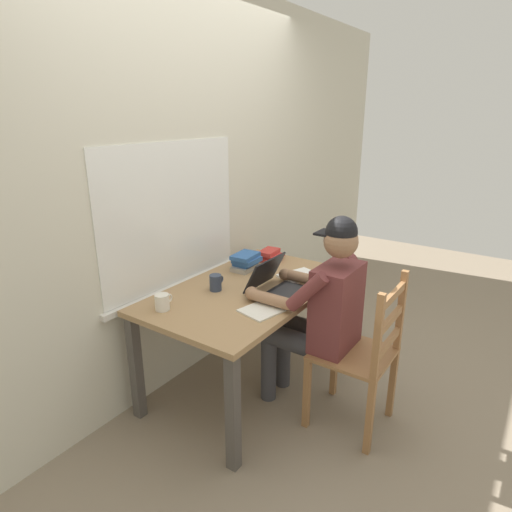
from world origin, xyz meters
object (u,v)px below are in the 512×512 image
object	(u,v)px
desk	(249,300)
book_stack_main	(246,261)
book_stack_side	(270,255)
seated_person	(320,307)
computer_mouse	(304,278)
coffee_mug_dark	(216,282)
wooden_chair	(362,355)
coffee_mug_white	(163,302)
laptop	(278,285)

from	to	relation	value
desk	book_stack_main	xyz separation A→B (m)	(0.26, 0.21, 0.15)
book_stack_main	book_stack_side	size ratio (longest dim) A/B	1.13
seated_person	book_stack_side	size ratio (longest dim) A/B	6.75
computer_mouse	desk	bearing A→B (deg)	143.75
computer_mouse	coffee_mug_dark	world-z (taller)	coffee_mug_dark
book_stack_main	wooden_chair	bearing A→B (deg)	-102.91
coffee_mug_white	book_stack_main	xyz separation A→B (m)	(0.80, -0.00, 0.01)
computer_mouse	coffee_mug_white	xyz separation A→B (m)	(-0.85, 0.45, 0.03)
book_stack_main	seated_person	bearing A→B (deg)	-107.83
desk	wooden_chair	xyz separation A→B (m)	(0.03, -0.77, -0.16)
coffee_mug_white	computer_mouse	bearing A→B (deg)	-27.54
seated_person	wooden_chair	xyz separation A→B (m)	(-0.00, -0.28, -0.22)
desk	seated_person	distance (m)	0.49
book_stack_main	book_stack_side	xyz separation A→B (m)	(0.26, -0.03, -0.02)
desk	computer_mouse	size ratio (longest dim) A/B	14.03
computer_mouse	book_stack_side	distance (m)	0.46
coffee_mug_white	book_stack_main	distance (m)	0.80
wooden_chair	book_stack_side	distance (m)	1.10
coffee_mug_dark	book_stack_side	bearing A→B (deg)	2.77
laptop	coffee_mug_dark	size ratio (longest dim) A/B	2.92
seated_person	laptop	bearing A→B (deg)	90.02
book_stack_main	desk	bearing A→B (deg)	-140.78
coffee_mug_dark	seated_person	bearing A→B (deg)	-73.79
book_stack_side	coffee_mug_dark	bearing A→B (deg)	-177.23
computer_mouse	coffee_mug_white	size ratio (longest dim) A/B	0.83
computer_mouse	book_stack_side	world-z (taller)	book_stack_side
computer_mouse	coffee_mug_white	bearing A→B (deg)	152.46
seated_person	book_stack_main	distance (m)	0.74
laptop	coffee_mug_dark	world-z (taller)	laptop
wooden_chair	seated_person	bearing A→B (deg)	90.00
computer_mouse	coffee_mug_white	distance (m)	0.96
laptop	book_stack_side	distance (m)	0.62
wooden_chair	book_stack_main	xyz separation A→B (m)	(0.22, 0.98, 0.31)
desk	book_stack_main	bearing A→B (deg)	39.22
seated_person	book_stack_side	distance (m)	0.83
coffee_mug_white	book_stack_main	world-z (taller)	book_stack_main
laptop	book_stack_side	size ratio (longest dim) A/B	1.78
laptop	book_stack_side	world-z (taller)	laptop
seated_person	book_stack_main	bearing A→B (deg)	72.17
laptop	coffee_mug_white	xyz separation A→B (m)	(-0.57, 0.41, -0.00)
seated_person	laptop	world-z (taller)	seated_person
desk	coffee_mug_white	xyz separation A→B (m)	(-0.54, 0.21, 0.13)
seated_person	laptop	distance (m)	0.30
wooden_chair	book_stack_side	world-z (taller)	wooden_chair
computer_mouse	book_stack_side	bearing A→B (deg)	63.07
desk	book_stack_main	size ratio (longest dim) A/B	6.68
desk	laptop	bearing A→B (deg)	-80.47
wooden_chair	book_stack_main	size ratio (longest dim) A/B	4.54
coffee_mug_white	book_stack_side	world-z (taller)	coffee_mug_white
desk	book_stack_side	world-z (taller)	book_stack_side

